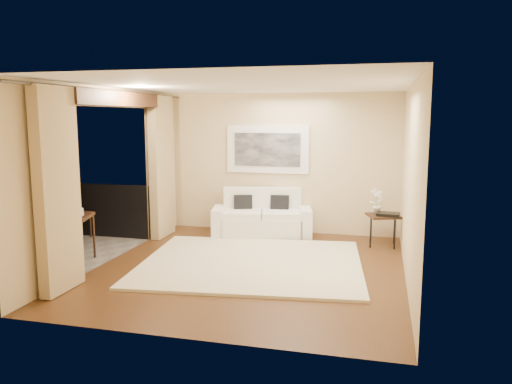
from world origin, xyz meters
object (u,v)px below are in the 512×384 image
(side_table, at_px, (383,218))
(balcony_chair_far, at_px, (71,208))
(orchid, at_px, (377,201))
(bistro_table, at_px, (70,221))
(ice_bucket, at_px, (64,208))
(balcony_chair_near, at_px, (22,224))
(sofa, at_px, (262,219))

(side_table, height_order, balcony_chair_far, balcony_chair_far)
(orchid, distance_m, bistro_table, 5.16)
(orchid, bearing_deg, ice_bucket, -155.21)
(bistro_table, bearing_deg, orchid, 26.06)
(balcony_chair_near, bearing_deg, ice_bucket, 12.57)
(side_table, relative_size, orchid, 1.39)
(sofa, relative_size, side_table, 3.08)
(side_table, height_order, bistro_table, bistro_table)
(balcony_chair_near, distance_m, ice_bucket, 0.79)
(side_table, relative_size, balcony_chair_far, 0.64)
(orchid, relative_size, balcony_chair_near, 0.48)
(sofa, xyz_separation_m, balcony_chair_near, (-3.38, -2.42, 0.24))
(balcony_chair_far, bearing_deg, ice_bucket, 128.94)
(bistro_table, bearing_deg, balcony_chair_far, 123.45)
(sofa, height_order, balcony_chair_far, balcony_chair_far)
(bistro_table, relative_size, balcony_chair_far, 0.76)
(ice_bucket, bearing_deg, bistro_table, -25.75)
(balcony_chair_far, distance_m, balcony_chair_near, 1.24)
(side_table, xyz_separation_m, bistro_table, (-4.75, -2.16, 0.15))
(side_table, distance_m, balcony_chair_near, 6.03)
(bistro_table, distance_m, balcony_chair_far, 1.46)
(sofa, height_order, ice_bucket, ice_bucket)
(orchid, height_order, ice_bucket, orchid)
(bistro_table, bearing_deg, sofa, 43.71)
(bistro_table, xyz_separation_m, balcony_chair_near, (-0.87, -0.02, -0.09))
(sofa, height_order, side_table, sofa)
(orchid, height_order, balcony_chair_far, orchid)
(orchid, bearing_deg, side_table, -41.78)
(bistro_table, height_order, ice_bucket, ice_bucket)
(sofa, bearing_deg, balcony_chair_far, -172.29)
(side_table, bearing_deg, orchid, 138.22)
(balcony_chair_near, bearing_deg, sofa, 41.75)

